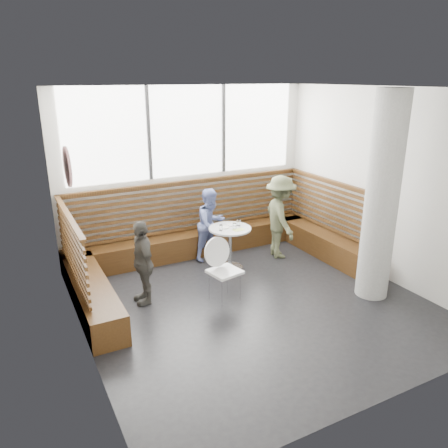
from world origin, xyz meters
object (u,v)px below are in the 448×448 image
concrete_column (382,198)px  child_back (211,224)px  cafe_table (230,239)px  child_left (143,262)px  cafe_chair (222,264)px  adult_man (280,217)px

concrete_column → child_back: (-1.66, 2.49, -0.91)m
concrete_column → cafe_table: (-1.55, 1.94, -1.04)m
concrete_column → child_back: concrete_column is taller
concrete_column → child_left: bearing=156.4°
cafe_chair → child_left: (-1.13, 0.47, 0.08)m
cafe_table → cafe_chair: 1.15m
concrete_column → child_left: concrete_column is taller
cafe_chair → child_back: size_ratio=0.71×
adult_man → child_left: 2.95m
adult_man → child_back: adult_man is taller
cafe_table → child_left: (-1.77, -0.49, 0.10)m
cafe_table → cafe_chair: bearing=-124.0°
concrete_column → child_back: bearing=123.6°
child_left → concrete_column: bearing=68.1°
cafe_table → child_left: child_left is taller
concrete_column → child_left: 3.75m
child_left → child_back: bearing=123.7°
concrete_column → cafe_table: size_ratio=4.10×
cafe_chair → child_back: 1.61m
concrete_column → child_back: 3.13m
cafe_chair → child_back: bearing=59.0°
concrete_column → adult_man: (-0.43, 2.00, -0.80)m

